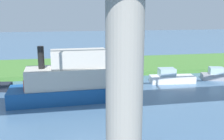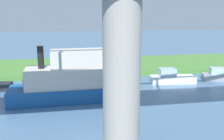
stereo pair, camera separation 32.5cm
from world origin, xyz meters
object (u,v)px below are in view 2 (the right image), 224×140
Objects in this scene: houseboat_blue at (68,80)px; pontoon_yellow at (171,78)px; person_on_bank at (63,65)px; riverboat_paddlewheel at (221,76)px; mooring_post at (129,67)px; bridge_pylon at (122,71)px.

houseboat_blue is 1.94× the size of pontoon_yellow.
person_on_bank reaches higher than riverboat_paddlewheel.
person_on_bank reaches higher than mooring_post.
mooring_post is (-4.94, -18.45, -3.71)m from bridge_pylon.
riverboat_paddlewheel is (-14.88, -14.00, -4.20)m from bridge_pylon.
person_on_bank is 13.67m from pontoon_yellow.
bridge_pylon is 19.46m from mooring_post.
houseboat_blue reaches higher than person_on_bank.
bridge_pylon is at bearing 105.92° from houseboat_blue.
person_on_bank is 8.49m from mooring_post.
riverboat_paddlewheel is at bearing 160.88° from person_on_bank.
mooring_post is at bearing -51.10° from pontoon_yellow.
person_on_bank is 0.30× the size of riverboat_paddlewheel.
mooring_post is 0.22× the size of riverboat_paddlewheel.
houseboat_blue is (2.78, -9.75, -2.88)m from bridge_pylon.
pontoon_yellow is at bearing 128.90° from mooring_post.
person_on_bank is at bearing -87.01° from houseboat_blue.
bridge_pylon reaches higher than mooring_post.
riverboat_paddlewheel is (-18.21, 6.31, -0.68)m from person_on_bank.
houseboat_blue is at bearing 13.51° from riverboat_paddlewheel.
pontoon_yellow is (6.20, 0.18, 0.07)m from riverboat_paddlewheel.
bridge_pylon is at bearing 43.26° from riverboat_paddlewheel.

